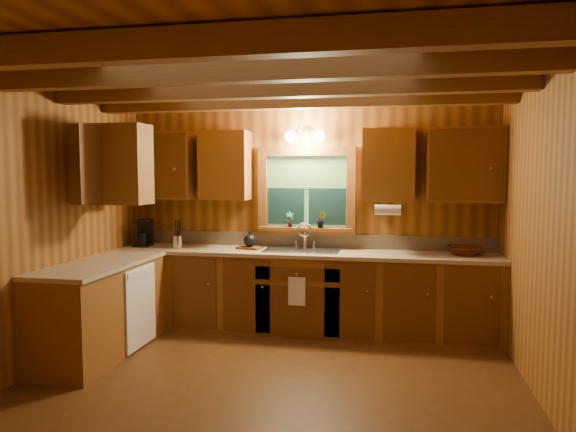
% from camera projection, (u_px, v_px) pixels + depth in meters
% --- Properties ---
extents(room, '(4.20, 4.20, 4.20)m').
position_uv_depth(room, '(268.00, 230.00, 4.25)').
color(room, '#502F13').
rests_on(room, ground).
extents(ceiling_beams, '(4.20, 2.54, 0.18)m').
position_uv_depth(ceiling_beams, '(268.00, 79.00, 4.15)').
color(ceiling_beams, brown).
rests_on(ceiling_beams, room).
extents(base_cabinets, '(4.20, 2.22, 0.86)m').
position_uv_depth(base_cabinets, '(252.00, 297.00, 5.67)').
color(base_cabinets, brown).
rests_on(base_cabinets, ground).
extents(countertop, '(4.20, 2.24, 0.04)m').
position_uv_depth(countertop, '(253.00, 256.00, 5.64)').
color(countertop, tan).
rests_on(countertop, base_cabinets).
extents(backsplash, '(4.20, 0.02, 0.16)m').
position_uv_depth(backsplash, '(307.00, 240.00, 6.11)').
color(backsplash, tan).
rests_on(backsplash, room).
extents(dishwasher_panel, '(0.02, 0.60, 0.80)m').
position_uv_depth(dishwasher_panel, '(141.00, 307.00, 5.27)').
color(dishwasher_panel, white).
rests_on(dishwasher_panel, base_cabinets).
extents(upper_cabinets, '(4.19, 1.77, 0.78)m').
position_uv_depth(upper_cabinets, '(248.00, 165.00, 5.70)').
color(upper_cabinets, brown).
rests_on(upper_cabinets, room).
extents(window, '(1.12, 0.08, 1.00)m').
position_uv_depth(window, '(306.00, 193.00, 6.05)').
color(window, brown).
rests_on(window, room).
extents(window_sill, '(1.06, 0.14, 0.04)m').
position_uv_depth(window_sill, '(306.00, 229.00, 6.04)').
color(window_sill, brown).
rests_on(window_sill, room).
extents(wall_sconce, '(0.45, 0.21, 0.17)m').
position_uv_depth(wall_sconce, '(305.00, 136.00, 5.88)').
color(wall_sconce, black).
rests_on(wall_sconce, room).
extents(paper_towel_roll, '(0.27, 0.11, 0.11)m').
position_uv_depth(paper_towel_roll, '(388.00, 210.00, 5.55)').
color(paper_towel_roll, white).
rests_on(paper_towel_roll, upper_cabinets).
extents(dish_towel, '(0.18, 0.01, 0.30)m').
position_uv_depth(dish_towel, '(297.00, 291.00, 5.55)').
color(dish_towel, white).
rests_on(dish_towel, base_cabinets).
extents(sink, '(0.82, 0.48, 0.43)m').
position_uv_depth(sink, '(302.00, 255.00, 5.85)').
color(sink, silver).
rests_on(sink, countertop).
extents(coffee_maker, '(0.18, 0.23, 0.31)m').
position_uv_depth(coffee_maker, '(144.00, 233.00, 6.21)').
color(coffee_maker, black).
rests_on(coffee_maker, countertop).
extents(utensil_crock, '(0.11, 0.11, 0.32)m').
position_uv_depth(utensil_crock, '(178.00, 241.00, 6.04)').
color(utensil_crock, silver).
rests_on(utensil_crock, countertop).
extents(cutting_board, '(0.30, 0.23, 0.02)m').
position_uv_depth(cutting_board, '(250.00, 248.00, 5.99)').
color(cutting_board, '#553112').
rests_on(cutting_board, countertop).
extents(teakettle, '(0.14, 0.14, 0.18)m').
position_uv_depth(teakettle, '(250.00, 241.00, 5.99)').
color(teakettle, black).
rests_on(teakettle, cutting_board).
extents(wicker_basket, '(0.40, 0.40, 0.09)m').
position_uv_depth(wicker_basket, '(465.00, 251.00, 5.55)').
color(wicker_basket, '#48230C').
rests_on(wicker_basket, countertop).
extents(potted_plant_left, '(0.11, 0.09, 0.18)m').
position_uv_depth(potted_plant_left, '(290.00, 219.00, 6.04)').
color(potted_plant_left, '#553112').
rests_on(potted_plant_left, window_sill).
extents(potted_plant_right, '(0.10, 0.09, 0.18)m').
position_uv_depth(potted_plant_right, '(321.00, 220.00, 5.96)').
color(potted_plant_right, '#553112').
rests_on(potted_plant_right, window_sill).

